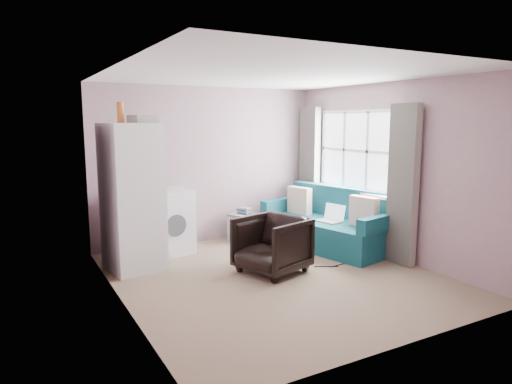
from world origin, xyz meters
TOP-DOWN VIEW (x-y plane):
  - room at (0.02, 0.01)m, footprint 3.84×4.24m
  - armchair at (0.04, 0.17)m, footprint 0.94×0.97m
  - fridge at (-1.48, 1.16)m, footprint 0.77×0.76m
  - washing_machine at (-0.89, 1.69)m, footprint 0.78×0.78m
  - side_table at (0.48, 1.77)m, footprint 0.52×0.52m
  - sofa at (1.46, 0.77)m, footprint 1.36×2.21m
  - window_dressing at (1.78, 0.70)m, footprint 0.17×2.62m
  - floor_cables at (0.89, -0.03)m, footprint 0.51×0.17m

SIDE VIEW (x-z plane):
  - floor_cables at x=0.89m, z-range 0.00..0.01m
  - side_table at x=0.48m, z-range -0.02..0.54m
  - sofa at x=1.46m, z-range -0.12..0.80m
  - armchair at x=0.04m, z-range 0.00..0.81m
  - washing_machine at x=-0.89m, z-range 0.02..0.97m
  - fridge at x=-1.48m, z-range -0.12..2.08m
  - window_dressing at x=1.78m, z-range 0.02..2.20m
  - room at x=0.02m, z-range -0.02..2.52m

